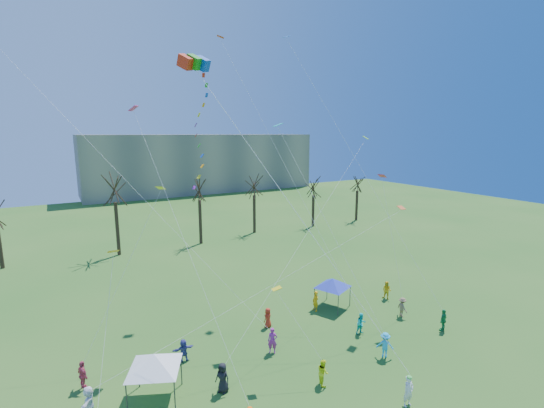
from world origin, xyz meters
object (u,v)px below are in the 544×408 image
canopy_tent_white (154,361)px  canopy_tent_blue (333,283)px  distant_building (203,163)px  hero_kite_flyer (408,391)px  big_box_kite (205,133)px

canopy_tent_white → canopy_tent_blue: size_ratio=1.09×
distant_building → hero_kite_flyer: (-18.72, -84.40, -6.59)m
big_box_kite → canopy_tent_blue: (12.59, 2.95, -13.08)m
distant_building → hero_kite_flyer: size_ratio=33.11×
big_box_kite → canopy_tent_white: 13.52m
hero_kite_flyer → canopy_tent_blue: size_ratio=0.55×
canopy_tent_white → canopy_tent_blue: 17.12m
hero_kite_flyer → canopy_tent_white: bearing=150.4°
canopy_tent_blue → distant_building: bearing=78.7°
distant_building → canopy_tent_white: distant_building is taller
hero_kite_flyer → big_box_kite: size_ratio=0.08×
canopy_tent_white → canopy_tent_blue: bearing=14.6°
canopy_tent_blue → canopy_tent_white: bearing=-165.4°
hero_kite_flyer → canopy_tent_blue: bearing=72.9°
canopy_tent_white → big_box_kite: bearing=18.8°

